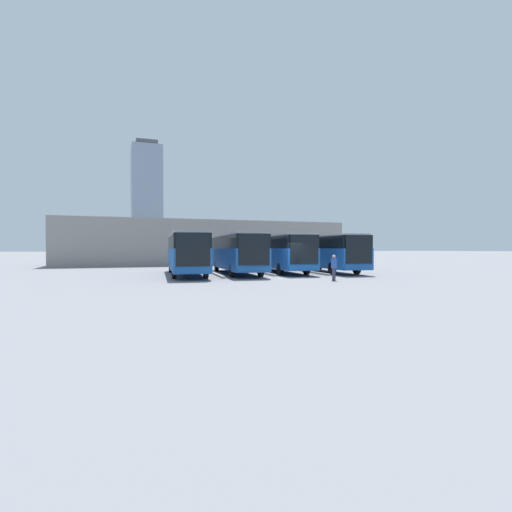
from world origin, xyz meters
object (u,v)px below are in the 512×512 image
bus_0 (325,252)px  bus_1 (279,252)px  bus_2 (236,252)px  pedestrian (334,267)px  bus_3 (186,252)px

bus_0 → bus_1: (4.18, -0.74, 0.00)m
bus_0 → bus_2: bearing=6.4°
bus_0 → pedestrian: 10.13m
pedestrian → bus_3: bearing=-95.6°
bus_0 → pedestrian: bearing=69.4°
pedestrian → bus_2: bearing=-115.0°
bus_1 → bus_3: same height
bus_3 → pedestrian: size_ratio=7.54×
bus_2 → bus_3: size_ratio=1.00×
bus_1 → pedestrian: 9.79m
bus_3 → bus_0: bearing=-172.7°
bus_2 → pedestrian: (-3.79, 8.99, -0.91)m
bus_0 → pedestrian: bus_0 is taller
bus_1 → bus_3: size_ratio=1.00×
bus_1 → bus_3: bearing=12.8°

